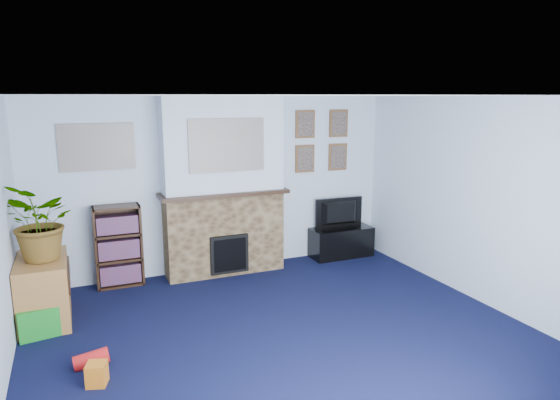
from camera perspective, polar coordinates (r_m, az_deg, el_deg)
name	(u,v)px	position (r m, az deg, el deg)	size (l,w,h in m)	color
floor	(283,335)	(5.28, 0.39, -15.20)	(5.00, 4.50, 0.01)	black
ceiling	(284,96)	(4.70, 0.43, 11.84)	(5.00, 4.50, 0.01)	white
wall_back	(219,185)	(6.93, -6.98, 1.76)	(5.00, 0.04, 2.40)	silver
wall_front	(441,311)	(3.03, 17.91, -12.02)	(5.00, 0.04, 2.40)	silver
wall_right	(480,201)	(6.26, 21.94, -0.10)	(0.04, 4.50, 2.40)	silver
chimney_breast	(223,188)	(6.74, -6.49, 1.35)	(1.72, 0.50, 2.40)	brown
collage_main	(227,145)	(6.46, -6.08, 6.24)	(1.00, 0.03, 0.68)	gray
collage_left	(97,147)	(6.59, -20.19, 5.70)	(0.90, 0.03, 0.58)	gray
portrait_tl	(305,124)	(7.28, 2.89, 8.65)	(0.30, 0.03, 0.40)	brown
portrait_tr	(338,123)	(7.54, 6.70, 8.69)	(0.30, 0.03, 0.40)	brown
portrait_bl	(305,159)	(7.33, 2.85, 4.74)	(0.30, 0.03, 0.40)	brown
portrait_br	(338,157)	(7.58, 6.61, 4.91)	(0.30, 0.03, 0.40)	brown
tv_stand	(341,242)	(7.66, 7.00, -4.78)	(0.94, 0.40, 0.45)	black
television	(341,213)	(7.56, 7.00, -1.51)	(0.77, 0.10, 0.44)	black
bookshelf	(118,248)	(6.72, -17.98, -5.20)	(0.58, 0.28, 1.05)	black
sideboard	(44,290)	(6.02, -25.38, -9.28)	(0.50, 0.90, 0.70)	#A36C34
potted_plant	(42,222)	(5.75, -25.57, -2.26)	(0.74, 0.65, 0.83)	#26661E
mantel_clock	(225,186)	(6.70, -6.29, 1.59)	(0.11, 0.07, 0.15)	gold
mantel_candle	(247,184)	(6.79, -3.84, 1.86)	(0.05, 0.05, 0.15)	#B2BFC6
mantel_teddy	(185,189)	(6.57, -10.76, 1.21)	(0.12, 0.12, 0.12)	gray
mantel_can	(270,184)	(6.91, -1.12, 1.89)	(0.06, 0.06, 0.12)	orange
green_crate	(38,321)	(5.79, -25.92, -12.38)	(0.39, 0.31, 0.31)	#198C26
toy_ball	(35,324)	(5.86, -26.16, -12.65)	(0.19, 0.19, 0.19)	orange
toy_block	(97,373)	(4.71, -20.22, -18.02)	(0.16, 0.16, 0.19)	orange
toy_tube	(92,359)	(5.02, -20.74, -16.65)	(0.14, 0.14, 0.30)	red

